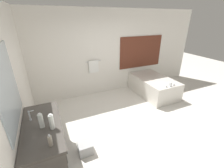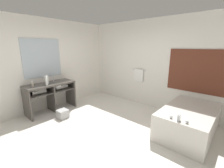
{
  "view_description": "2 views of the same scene",
  "coord_description": "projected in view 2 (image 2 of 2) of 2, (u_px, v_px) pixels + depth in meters",
  "views": [
    {
      "loc": [
        -1.66,
        -2.3,
        2.42
      ],
      "look_at": [
        -0.24,
        0.85,
        0.89
      ],
      "focal_mm": 24.0,
      "sensor_mm": 36.0,
      "label": 1
    },
    {
      "loc": [
        2.25,
        -2.05,
        1.91
      ],
      "look_at": [
        -0.29,
        0.81,
        0.94
      ],
      "focal_mm": 24.0,
      "sensor_mm": 36.0,
      "label": 2
    }
  ],
  "objects": [
    {
      "name": "wall_back_with_blinds",
      "position": [
        150.0,
        65.0,
        4.65
      ],
      "size": [
        7.4,
        0.13,
        2.7
      ],
      "color": "white",
      "rests_on": "ground_plane"
    },
    {
      "name": "water_bottle_2",
      "position": [
        46.0,
        81.0,
        4.09
      ],
      "size": [
        0.07,
        0.07,
        0.26
      ],
      "color": "silver",
      "rests_on": "vanity_counter"
    },
    {
      "name": "water_bottle_1",
      "position": [
        47.0,
        80.0,
        4.25
      ],
      "size": [
        0.07,
        0.07,
        0.25
      ],
      "color": "silver",
      "rests_on": "vanity_counter"
    },
    {
      "name": "sink_faucet",
      "position": [
        53.0,
        78.0,
        4.56
      ],
      "size": [
        0.09,
        0.04,
        0.18
      ],
      "color": "silver",
      "rests_on": "vanity_counter"
    },
    {
      "name": "vanity_counter",
      "position": [
        51.0,
        91.0,
        4.4
      ],
      "size": [
        0.58,
        1.38,
        0.86
      ],
      "color": "#4C4742",
      "rests_on": "ground_plane"
    },
    {
      "name": "bathtub",
      "position": [
        189.0,
        120.0,
        3.33
      ],
      "size": [
        0.98,
        1.68,
        0.71
      ],
      "color": "silver",
      "rests_on": "ground_plane"
    },
    {
      "name": "wall_left_with_mirror",
      "position": [
        46.0,
        65.0,
        4.5
      ],
      "size": [
        0.08,
        7.4,
        2.7
      ],
      "color": "white",
      "rests_on": "ground_plane"
    },
    {
      "name": "ground_plane",
      "position": [
        98.0,
        133.0,
        3.4
      ],
      "size": [
        16.0,
        16.0,
        0.0
      ],
      "primitive_type": "plane",
      "color": "silver",
      "rests_on": "ground"
    },
    {
      "name": "waste_bin",
      "position": [
        63.0,
        114.0,
        4.08
      ],
      "size": [
        0.26,
        0.26,
        0.23
      ],
      "color": "#B2B2B2",
      "rests_on": "ground_plane"
    },
    {
      "name": "soap_dispenser",
      "position": [
        33.0,
        84.0,
        3.88
      ],
      "size": [
        0.05,
        0.05,
        0.18
      ],
      "color": "gray",
      "rests_on": "vanity_counter"
    }
  ]
}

